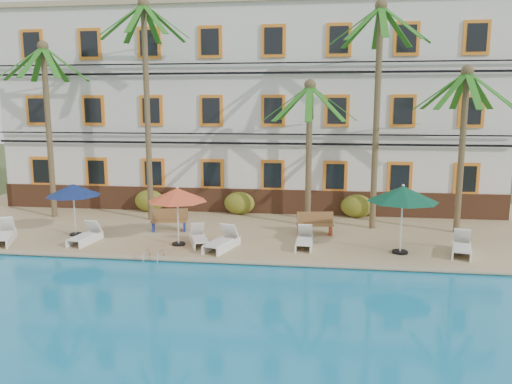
# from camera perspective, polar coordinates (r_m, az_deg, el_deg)

# --- Properties ---
(ground) EXTENTS (100.00, 100.00, 0.00)m
(ground) POSITION_cam_1_polar(r_m,az_deg,el_deg) (18.21, -5.03, -7.74)
(ground) COLOR #384C23
(ground) RESTS_ON ground
(pool_deck) EXTENTS (30.00, 12.00, 0.25)m
(pool_deck) POSITION_cam_1_polar(r_m,az_deg,el_deg) (22.91, -2.33, -3.70)
(pool_deck) COLOR tan
(pool_deck) RESTS_ON ground
(swimming_pool) EXTENTS (26.00, 12.00, 0.20)m
(swimming_pool) POSITION_cam_1_polar(r_m,az_deg,el_deg) (11.94, -12.64, -17.28)
(swimming_pool) COLOR #1887B9
(swimming_pool) RESTS_ON ground
(pool_coping) EXTENTS (30.00, 0.35, 0.06)m
(pool_coping) POSITION_cam_1_polar(r_m,az_deg,el_deg) (17.29, -5.69, -7.75)
(pool_coping) COLOR tan
(pool_coping) RESTS_ON pool_deck
(hotel_building) EXTENTS (25.40, 6.44, 10.22)m
(hotel_building) POSITION_cam_1_polar(r_m,az_deg,el_deg) (27.19, -0.60, 9.61)
(hotel_building) COLOR silver
(hotel_building) RESTS_ON pool_deck
(palm_a) EXTENTS (4.03, 4.03, 8.13)m
(palm_a) POSITION_cam_1_polar(r_m,az_deg,el_deg) (25.20, -22.77, 8.98)
(palm_a) COLOR brown
(palm_a) RESTS_ON pool_deck
(palm_b) EXTENTS (4.03, 4.03, 9.87)m
(palm_b) POSITION_cam_1_polar(r_m,az_deg,el_deg) (23.26, -12.44, 11.92)
(palm_b) COLOR brown
(palm_b) RESTS_ON pool_deck
(palm_c) EXTENTS (4.03, 4.03, 6.35)m
(palm_c) POSITION_cam_1_polar(r_m,az_deg,el_deg) (21.71, 6.10, 6.89)
(palm_c) COLOR brown
(palm_c) RESTS_ON pool_deck
(palm_d) EXTENTS (4.03, 4.03, 9.47)m
(palm_d) POSITION_cam_1_polar(r_m,az_deg,el_deg) (21.64, 13.74, 11.44)
(palm_d) COLOR brown
(palm_d) RESTS_ON pool_deck
(palm_e) EXTENTS (4.03, 4.03, 6.84)m
(palm_e) POSITION_cam_1_polar(r_m,az_deg,el_deg) (22.02, 22.63, 6.99)
(palm_e) COLOR brown
(palm_e) RESTS_ON pool_deck
(shrub_left) EXTENTS (1.50, 0.90, 1.10)m
(shrub_left) POSITION_cam_1_polar(r_m,az_deg,el_deg) (25.45, -12.05, -0.99)
(shrub_left) COLOR #295418
(shrub_left) RESTS_ON pool_deck
(shrub_mid) EXTENTS (1.50, 0.90, 1.10)m
(shrub_mid) POSITION_cam_1_polar(r_m,az_deg,el_deg) (24.32, -1.91, -1.27)
(shrub_mid) COLOR #295418
(shrub_mid) RESTS_ON pool_deck
(shrub_right) EXTENTS (1.50, 0.90, 1.10)m
(shrub_right) POSITION_cam_1_polar(r_m,az_deg,el_deg) (24.06, 11.44, -1.59)
(shrub_right) COLOR #295418
(shrub_right) RESTS_ON pool_deck
(umbrella_blue) EXTENTS (2.19, 2.19, 2.19)m
(umbrella_blue) POSITION_cam_1_polar(r_m,az_deg,el_deg) (21.46, -20.17, 0.18)
(umbrella_blue) COLOR black
(umbrella_blue) RESTS_ON pool_deck
(umbrella_red) EXTENTS (2.26, 2.26, 2.27)m
(umbrella_red) POSITION_cam_1_polar(r_m,az_deg,el_deg) (18.93, -8.98, -0.35)
(umbrella_red) COLOR black
(umbrella_red) RESTS_ON pool_deck
(umbrella_green) EXTENTS (2.52, 2.52, 2.52)m
(umbrella_green) POSITION_cam_1_polar(r_m,az_deg,el_deg) (18.35, 16.44, -0.26)
(umbrella_green) COLOR black
(umbrella_green) RESTS_ON pool_deck
(lounger_a) EXTENTS (1.41, 2.07, 0.92)m
(lounger_a) POSITION_cam_1_polar(r_m,az_deg,el_deg) (21.72, -26.97, -4.40)
(lounger_a) COLOR white
(lounger_a) RESTS_ON pool_deck
(lounger_b) EXTENTS (0.79, 1.76, 0.80)m
(lounger_b) POSITION_cam_1_polar(r_m,az_deg,el_deg) (20.47, -18.88, -4.78)
(lounger_b) COLOR white
(lounger_b) RESTS_ON pool_deck
(lounger_c) EXTENTS (1.14, 1.74, 0.77)m
(lounger_c) POSITION_cam_1_polar(r_m,az_deg,el_deg) (19.25, -6.54, -5.25)
(lounger_c) COLOR white
(lounger_c) RESTS_ON pool_deck
(lounger_d) EXTENTS (1.16, 1.96, 0.87)m
(lounger_d) POSITION_cam_1_polar(r_m,az_deg,el_deg) (18.55, -3.89, -5.68)
(lounger_d) COLOR white
(lounger_d) RESTS_ON pool_deck
(lounger_e) EXTENTS (0.64, 1.68, 0.79)m
(lounger_e) POSITION_cam_1_polar(r_m,az_deg,el_deg) (18.89, 5.55, -5.51)
(lounger_e) COLOR white
(lounger_e) RESTS_ON pool_deck
(lounger_f) EXTENTS (1.06, 1.88, 0.84)m
(lounger_f) POSITION_cam_1_polar(r_m,az_deg,el_deg) (19.34, 22.45, -5.81)
(lounger_f) COLOR white
(lounger_f) RESTS_ON pool_deck
(bench_left) EXTENTS (1.57, 0.77, 0.93)m
(bench_left) POSITION_cam_1_polar(r_m,az_deg,el_deg) (21.46, -9.91, -3.15)
(bench_left) COLOR olive
(bench_left) RESTS_ON pool_deck
(bench_right) EXTENTS (1.55, 0.69, 0.93)m
(bench_right) POSITION_cam_1_polar(r_m,az_deg,el_deg) (20.66, 6.71, -3.58)
(bench_right) COLOR olive
(bench_right) RESTS_ON pool_deck
(pool_ladder) EXTENTS (0.54, 0.74, 0.74)m
(pool_ladder) POSITION_cam_1_polar(r_m,az_deg,el_deg) (17.71, -11.61, -7.58)
(pool_ladder) COLOR silver
(pool_ladder) RESTS_ON ground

